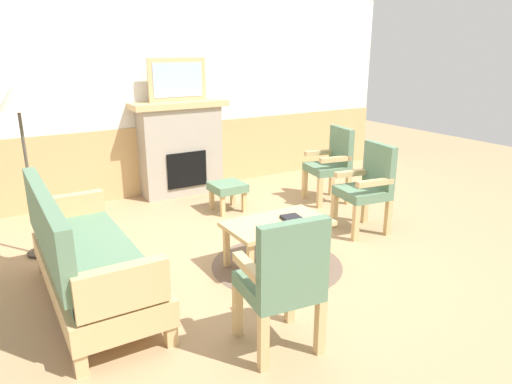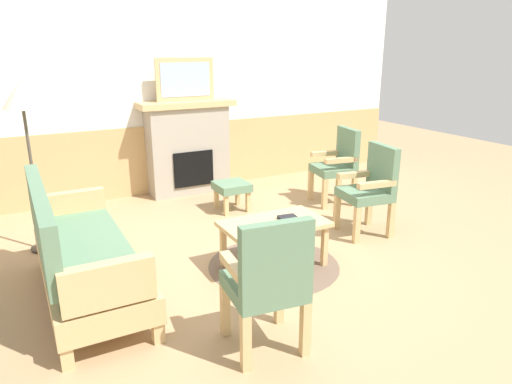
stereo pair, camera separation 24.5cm
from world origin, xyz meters
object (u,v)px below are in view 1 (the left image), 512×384
at_px(fireplace, 181,148).
at_px(couch, 87,259).
at_px(coffee_table, 277,227).
at_px(armchair_near_fireplace, 368,184).
at_px(book_on_table, 291,218).
at_px(floor_lamp_by_couch, 18,108).
at_px(armchair_by_window_left, 332,161).
at_px(footstool, 228,189).
at_px(framed_picture, 178,80).
at_px(armchair_front_left, 283,279).

xyz_separation_m(fireplace, couch, (-1.78, -2.39, -0.26)).
bearing_deg(coffee_table, armchair_near_fireplace, 9.29).
height_order(book_on_table, floor_lamp_by_couch, floor_lamp_by_couch).
bearing_deg(armchair_by_window_left, footstool, 165.36).
distance_m(framed_picture, floor_lamp_by_couch, 2.32).
height_order(couch, armchair_near_fireplace, same).
bearing_deg(footstool, armchair_front_left, -110.43).
bearing_deg(floor_lamp_by_couch, book_on_table, -35.35).
xyz_separation_m(book_on_table, armchair_near_fireplace, (1.20, 0.24, 0.08)).
xyz_separation_m(couch, armchair_near_fireplace, (3.00, 0.03, 0.14)).
xyz_separation_m(fireplace, coffee_table, (-0.12, -2.58, -0.27)).
distance_m(framed_picture, footstool, 1.62).
bearing_deg(couch, floor_lamp_by_couch, 100.46).
bearing_deg(floor_lamp_by_couch, fireplace, 29.86).
bearing_deg(floor_lamp_by_couch, framed_picture, 29.87).
height_order(fireplace, coffee_table, fireplace).
bearing_deg(fireplace, couch, -126.76).
height_order(footstool, armchair_near_fireplace, armchair_near_fireplace).
xyz_separation_m(armchair_front_left, floor_lamp_by_couch, (-1.21, 2.52, 0.91)).
xyz_separation_m(couch, footstool, (1.98, 1.41, -0.11)).
distance_m(fireplace, framed_picture, 0.91).
bearing_deg(book_on_table, couch, 173.37).
bearing_deg(couch, armchair_front_left, -52.61).
distance_m(fireplace, couch, 2.99).
xyz_separation_m(coffee_table, armchair_by_window_left, (1.69, 1.24, 0.15)).
distance_m(fireplace, footstool, 1.07).
xyz_separation_m(armchair_by_window_left, floor_lamp_by_couch, (-3.58, 0.18, 0.91)).
height_order(framed_picture, couch, framed_picture).
distance_m(book_on_table, footstool, 1.64).
height_order(fireplace, armchair_front_left, fireplace).
relative_size(couch, armchair_front_left, 1.84).
bearing_deg(book_on_table, footstool, 83.74).
distance_m(fireplace, coffee_table, 2.59).
height_order(coffee_table, footstool, coffee_table).
height_order(coffee_table, book_on_table, book_on_table).
relative_size(book_on_table, floor_lamp_by_couch, 0.10).
xyz_separation_m(framed_picture, footstool, (0.20, -0.98, -1.28)).
distance_m(footstool, armchair_by_window_left, 1.43).
distance_m(footstool, floor_lamp_by_couch, 2.51).
relative_size(fireplace, armchair_near_fireplace, 1.33).
bearing_deg(fireplace, book_on_table, -89.48).
bearing_deg(couch, book_on_table, -6.63).
bearing_deg(armchair_near_fireplace, footstool, 126.47).
xyz_separation_m(armchair_near_fireplace, armchair_front_left, (-2.02, -1.31, 0.00)).
xyz_separation_m(fireplace, floor_lamp_by_couch, (-2.01, -1.15, 0.80)).
relative_size(coffee_table, book_on_table, 5.75).
distance_m(armchair_near_fireplace, armchair_by_window_left, 1.08).
bearing_deg(fireplace, floor_lamp_by_couch, -150.14).
distance_m(armchair_by_window_left, armchair_front_left, 3.33).
relative_size(framed_picture, book_on_table, 4.79).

